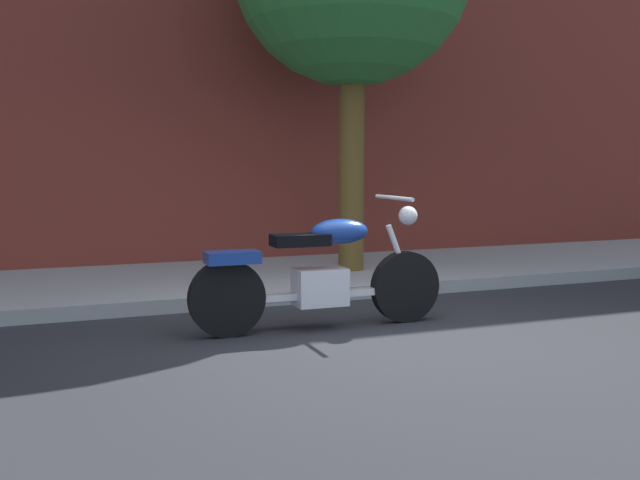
{
  "coord_description": "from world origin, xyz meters",
  "views": [
    {
      "loc": [
        -2.63,
        -5.2,
        1.44
      ],
      "look_at": [
        -0.34,
        0.6,
        0.77
      ],
      "focal_mm": 41.46,
      "sensor_mm": 36.0,
      "label": 1
    }
  ],
  "objects": [
    {
      "name": "ground_plane",
      "position": [
        0.0,
        0.0,
        0.0
      ],
      "size": [
        60.0,
        60.0,
        0.0
      ],
      "primitive_type": "plane",
      "color": "#28282D"
    },
    {
      "name": "sidewalk",
      "position": [
        0.0,
        3.0,
        0.07
      ],
      "size": [
        24.98,
        2.6,
        0.14
      ],
      "primitive_type": "cube",
      "color": "#9D9D9D",
      "rests_on": "ground"
    },
    {
      "name": "motorcycle",
      "position": [
        -0.34,
        0.61,
        0.47
      ],
      "size": [
        2.27,
        0.7,
        1.14
      ],
      "color": "black",
      "rests_on": "ground"
    }
  ]
}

